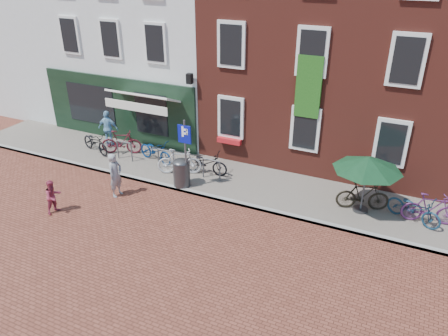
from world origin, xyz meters
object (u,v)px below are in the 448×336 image
at_px(litter_bin, 181,171).
at_px(boy, 53,197).
at_px(woman, 115,175).
at_px(bicycle_4, 206,163).
at_px(bicycle_7, 430,209).
at_px(cafe_person, 108,128).
at_px(bicycle_1, 121,142).
at_px(bicycle_3, 179,161).
at_px(bicycle_0, 95,142).
at_px(bicycle_2, 156,151).
at_px(parasol, 368,161).
at_px(parking_sign, 185,145).
at_px(bicycle_6, 414,208).
at_px(bicycle_5, 363,195).

height_order(litter_bin, boy, litter_bin).
distance_m(woman, bicycle_4, 3.46).
height_order(boy, bicycle_7, boy).
distance_m(cafe_person, bicycle_1, 1.16).
xyz_separation_m(woman, bicycle_3, (1.28, 2.24, -0.19)).
bearing_deg(boy, litter_bin, -33.24).
bearing_deg(bicycle_4, bicycle_0, 87.13).
distance_m(bicycle_2, bicycle_7, 10.32).
distance_m(parasol, bicycle_4, 6.07).
height_order(parking_sign, bicycle_3, parking_sign).
height_order(litter_bin, parasol, parasol).
xyz_separation_m(bicycle_3, bicycle_4, (0.91, 0.43, -0.05)).
height_order(cafe_person, bicycle_0, cafe_person).
bearing_deg(cafe_person, bicycle_3, 156.24).
bearing_deg(bicycle_6, bicycle_0, 113.38).
height_order(cafe_person, bicycle_7, cafe_person).
bearing_deg(bicycle_5, bicycle_2, 71.35).
height_order(boy, bicycle_4, boy).
bearing_deg(bicycle_3, bicycle_0, 63.01).
distance_m(parasol, bicycle_7, 2.44).
bearing_deg(bicycle_6, bicycle_3, 115.00).
height_order(boy, bicycle_1, boy).
xyz_separation_m(parking_sign, bicycle_5, (6.03, 1.18, -1.19)).
relative_size(parking_sign, boy, 2.20).
distance_m(bicycle_4, bicycle_5, 5.90).
bearing_deg(bicycle_0, woman, -110.86).
height_order(cafe_person, bicycle_2, cafe_person).
xyz_separation_m(bicycle_5, bicycle_7, (2.05, 0.06, 0.00)).
xyz_separation_m(bicycle_2, bicycle_6, (9.86, -0.27, 0.00)).
height_order(woman, bicycle_1, woman).
xyz_separation_m(woman, bicycle_2, (-0.17, 2.79, -0.24)).
distance_m(cafe_person, bicycle_6, 12.64).
relative_size(parking_sign, parasol, 1.18).
bearing_deg(bicycle_2, parking_sign, -107.75).
xyz_separation_m(woman, cafe_person, (-2.93, 3.29, 0.09)).
bearing_deg(bicycle_0, bicycle_5, -71.03).
xyz_separation_m(parking_sign, bicycle_0, (-5.07, 1.06, -1.24)).
relative_size(bicycle_2, bicycle_3, 1.03).
xyz_separation_m(cafe_person, bicycle_4, (5.12, -0.62, -0.34)).
relative_size(bicycle_2, bicycle_4, 1.00).
height_order(bicycle_1, bicycle_4, bicycle_1).
xyz_separation_m(parasol, bicycle_3, (-6.82, -0.21, -1.32)).
bearing_deg(bicycle_6, woman, 127.68).
distance_m(bicycle_1, bicycle_2, 1.74).
bearing_deg(bicycle_4, woman, 135.46).
distance_m(litter_bin, cafe_person, 5.10).
height_order(boy, bicycle_3, boy).
bearing_deg(parking_sign, bicycle_4, 84.32).
distance_m(woman, bicycle_5, 8.49).
bearing_deg(woman, parking_sign, -54.00).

